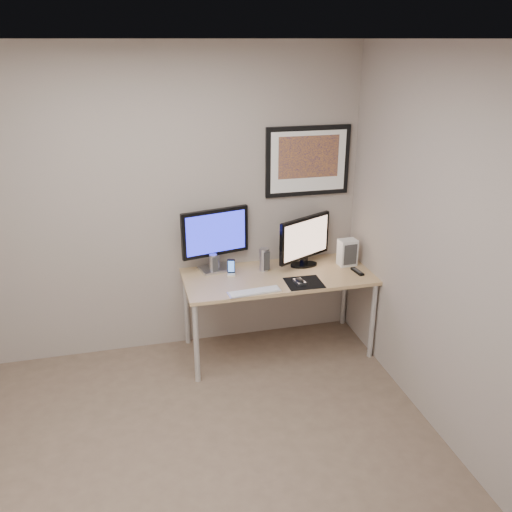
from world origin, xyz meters
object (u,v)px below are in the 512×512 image
object	(u,v)px
desk	(278,282)
speaker_right	(264,260)
framed_art	(308,161)
speaker_left	(213,264)
keyboard	(254,292)
phone_dock	(231,267)
fan_unit	(347,252)
monitor_large	(215,237)
monitor_tv	(305,240)

from	to	relation	value
desk	speaker_right	size ratio (longest dim) A/B	7.98
framed_art	speaker_left	bearing A→B (deg)	-170.23
speaker_left	keyboard	size ratio (longest dim) A/B	0.39
desk	speaker_right	distance (m)	0.23
desk	phone_dock	distance (m)	0.42
fan_unit	monitor_large	bearing A→B (deg)	167.21
monitor_large	phone_dock	size ratio (longest dim) A/B	4.13
framed_art	monitor_large	bearing A→B (deg)	-173.92
phone_dock	monitor_large	bearing A→B (deg)	139.38
desk	monitor_large	world-z (taller)	monitor_large
monitor_tv	fan_unit	bearing A→B (deg)	-37.25
keyboard	framed_art	bearing A→B (deg)	39.77
fan_unit	keyboard	bearing A→B (deg)	-163.52
desk	phone_dock	world-z (taller)	phone_dock
fan_unit	speaker_left	bearing A→B (deg)	170.37
speaker_left	monitor_tv	bearing A→B (deg)	-20.41
speaker_left	fan_unit	xyz separation A→B (m)	(1.18, -0.11, 0.03)
fan_unit	framed_art	bearing A→B (deg)	135.14
phone_dock	fan_unit	distance (m)	1.04
monitor_tv	framed_art	bearing A→B (deg)	42.46
speaker_right	phone_dock	distance (m)	0.30
framed_art	monitor_tv	distance (m)	0.68
monitor_tv	speaker_right	size ratio (longest dim) A/B	2.63
framed_art	phone_dock	xyz separation A→B (m)	(-0.74, -0.23, -0.82)
desk	monitor_large	size ratio (longest dim) A/B	2.70
speaker_left	speaker_right	distance (m)	0.44
speaker_left	monitor_large	bearing A→B (deg)	43.65
monitor_large	speaker_left	size ratio (longest dim) A/B	3.52
monitor_large	keyboard	bearing A→B (deg)	-80.87
fan_unit	phone_dock	bearing A→B (deg)	174.03
speaker_left	keyboard	xyz separation A→B (m)	(0.25, -0.46, -0.08)
keyboard	fan_unit	size ratio (longest dim) A/B	1.81
framed_art	speaker_right	world-z (taller)	framed_art
speaker_left	phone_dock	bearing A→B (deg)	-47.20
framed_art	speaker_left	distance (m)	1.20
desk	monitor_tv	xyz separation A→B (m)	(0.28, 0.14, 0.31)
framed_art	fan_unit	size ratio (longest dim) A/B	3.18
monitor_large	speaker_left	bearing A→B (deg)	-131.94
monitor_large	speaker_right	size ratio (longest dim) A/B	2.96
monitor_large	keyboard	world-z (taller)	monitor_large
monitor_large	fan_unit	world-z (taller)	monitor_large
monitor_large	fan_unit	xyz separation A→B (m)	(1.15, -0.17, -0.18)
desk	monitor_tv	size ratio (longest dim) A/B	3.04
desk	fan_unit	distance (m)	0.68
monitor_large	fan_unit	size ratio (longest dim) A/B	2.52
speaker_right	phone_dock	bearing A→B (deg)	165.16
speaker_right	fan_unit	bearing A→B (deg)	-23.89
phone_dock	keyboard	xyz separation A→B (m)	(0.11, -0.38, -0.06)
phone_dock	keyboard	size ratio (longest dim) A/B	0.34
desk	framed_art	distance (m)	1.07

